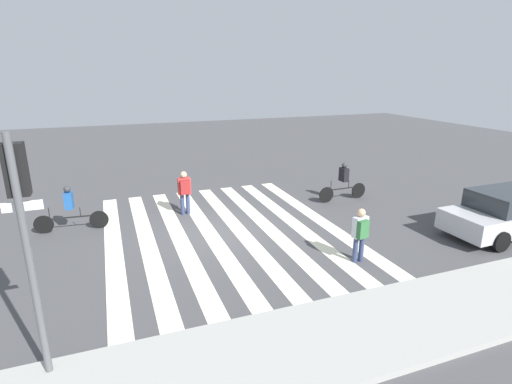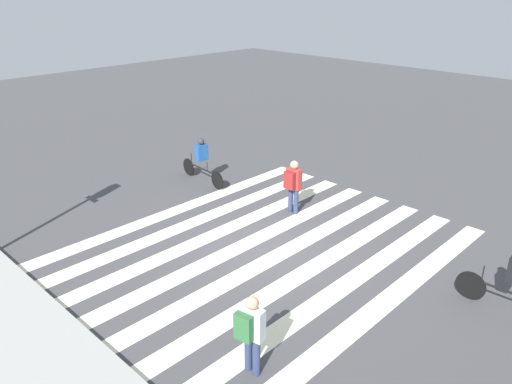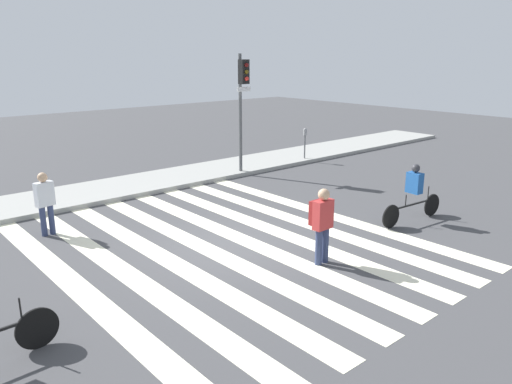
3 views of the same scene
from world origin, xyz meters
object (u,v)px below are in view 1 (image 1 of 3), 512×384
Objects in this scene: traffic_light at (22,213)px; car_parked_dark_suv at (508,213)px; pedestrian_adult_blue_shirt at (185,190)px; pedestrian_adult_tall_backpack at (360,232)px; cyclist_far_lane at (70,207)px; cyclist_near_curb at (343,180)px.

traffic_light is 13.71m from car_parked_dark_suv.
car_parked_dark_suv is at bearing -32.23° from pedestrian_adult_blue_shirt.
pedestrian_adult_blue_shirt is (3.82, -5.63, 0.04)m from pedestrian_adult_tall_backpack.
traffic_light is 7.43m from cyclist_far_lane.
pedestrian_adult_blue_shirt is at bearing -7.47° from cyclist_near_curb.
car_parked_dark_suv is at bearing -10.66° from pedestrian_adult_tall_backpack.
pedestrian_adult_blue_shirt is 0.71× the size of cyclist_far_lane.
traffic_light reaches higher than car_parked_dark_suv.
pedestrian_adult_blue_shirt is 0.74× the size of cyclist_near_curb.
pedestrian_adult_tall_backpack is at bearing -167.51° from traffic_light.
cyclist_near_curb is at bearing -7.06° from pedestrian_adult_blue_shirt.
pedestrian_adult_tall_backpack is at bearing -1.03° from car_parked_dark_suv.
traffic_light is at bearing -178.10° from pedestrian_adult_tall_backpack.
traffic_light is 2.74× the size of pedestrian_adult_tall_backpack.
pedestrian_adult_tall_backpack reaches higher than cyclist_far_lane.
traffic_light is 2.63× the size of pedestrian_adult_blue_shirt.
traffic_light is 8.17m from pedestrian_adult_tall_backpack.
pedestrian_adult_blue_shirt is at bearing -31.55° from car_parked_dark_suv.
cyclist_far_lane is 14.48m from car_parked_dark_suv.
pedestrian_adult_blue_shirt is (-3.89, -7.33, -2.09)m from traffic_light.
traffic_light reaches higher than cyclist_far_lane.
pedestrian_adult_tall_backpack reaches higher than car_parked_dark_suv.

